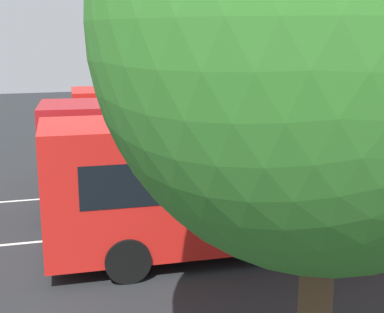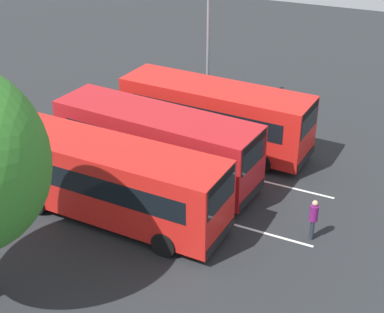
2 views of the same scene
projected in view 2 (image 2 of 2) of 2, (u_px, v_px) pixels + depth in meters
ground_plane at (169, 181)px, 25.42m from camera, size 68.67×68.67×0.00m
bus_far_left at (113, 180)px, 22.09m from camera, size 9.41×3.04×3.16m
bus_center_left at (157, 143)px, 24.83m from camera, size 9.48×3.44×3.16m
bus_center_right at (216, 115)px, 27.44m from camera, size 9.44×3.17×3.16m
pedestrian at (314, 216)px, 21.24m from camera, size 0.41×0.41×1.68m
street_lamp at (207, 31)px, 29.81m from camera, size 0.65×2.56×7.94m
lane_stripe_outer_left at (150, 201)px, 23.96m from camera, size 13.96×0.63×0.01m
lane_stripe_inner_left at (186, 162)px, 26.88m from camera, size 13.96×0.63×0.01m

